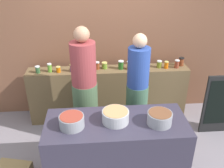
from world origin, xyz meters
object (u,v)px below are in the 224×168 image
object	(u,v)px
preserve_jar_0	(38,69)
preserve_jar_9	(140,66)
cook_with_tongs	(85,94)
preserve_jar_10	(159,64)
preserve_jar_7	(121,65)
preserve_jar_8	(129,65)
cooking_pot_left	(72,121)
cooking_pot_center	(115,116)
preserve_jar_5	(97,65)
chalkboard_sign	(221,105)
preserve_jar_2	(58,69)
preserve_jar_12	(177,64)
preserve_jar_6	(105,65)
cooking_pot_right	(160,118)
preserve_jar_1	(50,68)
preserve_jar_3	(72,68)
preserve_jar_4	(80,66)
preserve_jar_13	(181,62)
cook_in_cap	(137,95)
preserve_jar_11	(166,65)

from	to	relation	value
preserve_jar_0	preserve_jar_9	size ratio (longest dim) A/B	1.08
cook_with_tongs	preserve_jar_10	bearing A→B (deg)	26.13
preserve_jar_7	preserve_jar_8	xyz separation A→B (m)	(0.14, -0.03, -0.00)
cooking_pot_left	preserve_jar_10	bearing A→B (deg)	46.37
cook_with_tongs	preserve_jar_8	bearing A→B (deg)	38.34
cooking_pot_left	cooking_pot_center	size ratio (longest dim) A/B	0.90
preserve_jar_5	preserve_jar_9	world-z (taller)	preserve_jar_5
cooking_pot_center	cook_with_tongs	size ratio (longest dim) A/B	0.17
preserve_jar_10	chalkboard_sign	world-z (taller)	preserve_jar_10
cook_with_tongs	cooking_pot_left	bearing A→B (deg)	-98.97
preserve_jar_2	preserve_jar_12	xyz separation A→B (m)	(1.97, 0.02, 0.02)
preserve_jar_2	cook_with_tongs	bearing A→B (deg)	-52.52
preserve_jar_6	cooking_pot_right	world-z (taller)	preserve_jar_6
preserve_jar_0	cooking_pot_left	size ratio (longest dim) A/B	0.41
preserve_jar_5	preserve_jar_1	bearing A→B (deg)	-176.72
cooking_pot_left	chalkboard_sign	xyz separation A→B (m)	(2.27, 0.86, -0.43)
preserve_jar_6	preserve_jar_10	bearing A→B (deg)	-1.98
preserve_jar_2	preserve_jar_3	world-z (taller)	preserve_jar_3
preserve_jar_1	preserve_jar_12	bearing A→B (deg)	-0.18
preserve_jar_0	preserve_jar_4	size ratio (longest dim) A/B	0.80
preserve_jar_13	cook_in_cap	distance (m)	1.12
preserve_jar_11	cooking_pot_left	bearing A→B (deg)	-136.61
preserve_jar_1	cook_in_cap	bearing A→B (deg)	-23.65
preserve_jar_1	preserve_jar_8	distance (m)	1.30
preserve_jar_4	preserve_jar_9	size ratio (longest dim) A/B	1.34
preserve_jar_4	preserve_jar_1	bearing A→B (deg)	-179.35
cooking_pot_left	preserve_jar_4	bearing A→B (deg)	87.73
preserve_jar_2	preserve_jar_6	bearing A→B (deg)	6.33
preserve_jar_8	preserve_jar_12	world-z (taller)	preserve_jar_8
preserve_jar_3	cooking_pot_center	xyz separation A→B (m)	(0.58, -1.33, -0.06)
preserve_jar_2	preserve_jar_9	size ratio (longest dim) A/B	0.90
preserve_jar_0	preserve_jar_7	size ratio (longest dim) A/B	0.81
preserve_jar_0	preserve_jar_9	bearing A→B (deg)	0.62
preserve_jar_11	cooking_pot_center	size ratio (longest dim) A/B	0.38
preserve_jar_4	chalkboard_sign	size ratio (longest dim) A/B	0.14
preserve_jar_5	cooking_pot_right	distance (m)	1.63
preserve_jar_6	preserve_jar_1	bearing A→B (deg)	-176.30
preserve_jar_12	cook_in_cap	bearing A→B (deg)	-142.87
preserve_jar_8	cook_with_tongs	bearing A→B (deg)	-141.66
preserve_jar_12	cooking_pot_center	world-z (taller)	preserve_jar_12
preserve_jar_12	cooking_pot_center	bearing A→B (deg)	-130.71
preserve_jar_10	cook_with_tongs	world-z (taller)	cook_with_tongs
preserve_jar_11	preserve_jar_13	bearing A→B (deg)	17.45
preserve_jar_5	preserve_jar_3	bearing A→B (deg)	-170.66
preserve_jar_6	cook_with_tongs	size ratio (longest dim) A/B	0.06
preserve_jar_3	preserve_jar_5	xyz separation A→B (m)	(0.41, 0.07, -0.00)
chalkboard_sign	cooking_pot_center	bearing A→B (deg)	-155.43
preserve_jar_7	chalkboard_sign	distance (m)	1.72
preserve_jar_5	preserve_jar_10	size ratio (longest dim) A/B	1.05
preserve_jar_0	preserve_jar_11	bearing A→B (deg)	0.46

